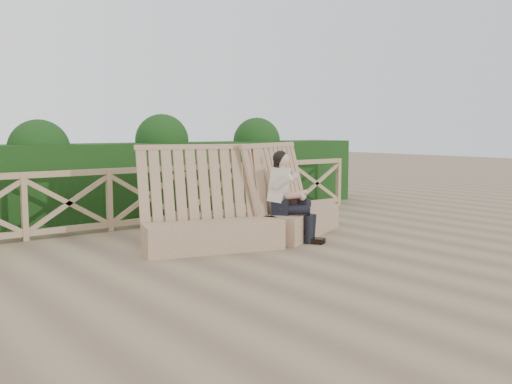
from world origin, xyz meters
TOP-DOWN VIEW (x-y plane):
  - ground at (0.00, 0.00)m, footprint 60.00×60.00m
  - bench at (0.74, 1.14)m, footprint 3.97×1.54m
  - woman at (1.12, 0.90)m, footprint 0.74×0.92m
  - guardrail at (0.00, 3.50)m, footprint 10.10×0.09m
  - hedge at (0.00, 4.70)m, footprint 12.00×1.20m

SIDE VIEW (x-z plane):
  - ground at x=0.00m, z-range 0.00..0.00m
  - bench at x=0.74m, z-range -0.39..1.18m
  - guardrail at x=0.00m, z-range 0.00..1.10m
  - hedge at x=0.00m, z-range 0.00..1.50m
  - woman at x=1.12m, z-range 0.04..1.49m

